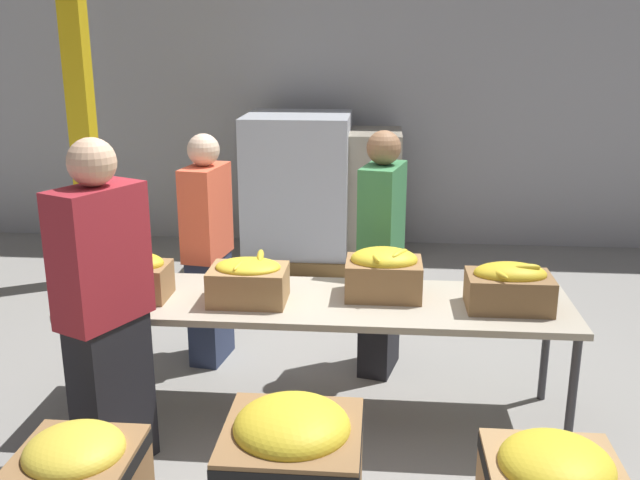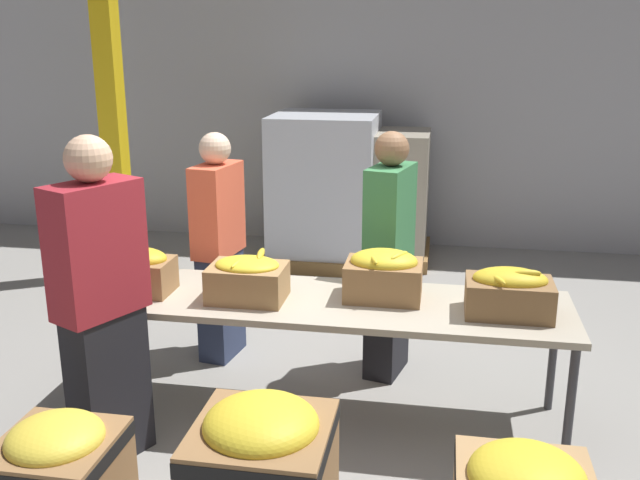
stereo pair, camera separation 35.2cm
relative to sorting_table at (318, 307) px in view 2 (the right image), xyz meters
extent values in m
plane|color=gray|center=(0.00, 0.00, -0.72)|extent=(30.00, 30.00, 0.00)
cube|color=#A8A8AD|center=(0.00, 3.89, 1.28)|extent=(16.00, 0.08, 4.00)
cube|color=#B2A893|center=(0.00, 0.00, 0.03)|extent=(2.94, 0.78, 0.04)
cylinder|color=#38383D|center=(-1.41, -0.33, -0.35)|extent=(0.05, 0.05, 0.73)
cylinder|color=#38383D|center=(1.41, -0.33, -0.35)|extent=(0.05, 0.05, 0.73)
cylinder|color=#38383D|center=(-1.41, 0.33, -0.35)|extent=(0.05, 0.05, 0.73)
cylinder|color=#38383D|center=(1.41, 0.33, -0.35)|extent=(0.05, 0.05, 0.73)
cube|color=olive|center=(-1.09, -0.07, 0.15)|extent=(0.41, 0.28, 0.20)
ellipsoid|color=gold|center=(-1.09, -0.07, 0.26)|extent=(0.37, 0.25, 0.12)
ellipsoid|color=gold|center=(-1.07, -0.04, 0.30)|extent=(0.12, 0.18, 0.04)
ellipsoid|color=gold|center=(-1.13, -0.03, 0.30)|extent=(0.21, 0.07, 0.06)
cube|color=#A37A4C|center=(-0.41, -0.08, 0.15)|extent=(0.44, 0.32, 0.21)
ellipsoid|color=yellow|center=(-0.41, -0.08, 0.26)|extent=(0.38, 0.28, 0.09)
ellipsoid|color=yellow|center=(-0.38, -0.05, 0.29)|extent=(0.18, 0.10, 0.04)
ellipsoid|color=yellow|center=(-0.44, -0.10, 0.28)|extent=(0.09, 0.22, 0.05)
ellipsoid|color=yellow|center=(-0.35, 0.02, 0.30)|extent=(0.08, 0.21, 0.05)
ellipsoid|color=yellow|center=(-0.39, -0.03, 0.28)|extent=(0.14, 0.18, 0.05)
cube|color=olive|center=(0.37, 0.08, 0.16)|extent=(0.44, 0.32, 0.22)
ellipsoid|color=yellow|center=(0.37, 0.08, 0.28)|extent=(0.39, 0.29, 0.13)
ellipsoid|color=yellow|center=(0.44, 0.07, 0.31)|extent=(0.15, 0.11, 0.04)
ellipsoid|color=yellow|center=(0.46, 0.05, 0.32)|extent=(0.13, 0.17, 0.06)
ellipsoid|color=yellow|center=(0.32, -0.02, 0.32)|extent=(0.08, 0.15, 0.04)
cube|color=olive|center=(1.08, -0.05, 0.15)|extent=(0.47, 0.31, 0.20)
ellipsoid|color=gold|center=(1.08, -0.05, 0.26)|extent=(0.41, 0.25, 0.12)
ellipsoid|color=gold|center=(1.17, -0.09, 0.31)|extent=(0.15, 0.07, 0.06)
ellipsoid|color=gold|center=(1.10, -0.09, 0.28)|extent=(0.21, 0.09, 0.05)
ellipsoid|color=gold|center=(0.99, -0.12, 0.28)|extent=(0.14, 0.20, 0.05)
cube|color=#2D3856|center=(-0.85, 0.74, -0.33)|extent=(0.26, 0.40, 0.77)
cube|color=#EA5B3D|center=(-0.85, 0.74, 0.37)|extent=(0.28, 0.47, 0.64)
sphere|color=beige|center=(-0.85, 0.74, 0.80)|extent=(0.22, 0.22, 0.22)
cube|color=black|center=(-1.05, -0.62, -0.29)|extent=(0.38, 0.46, 0.85)
cube|color=maroon|center=(-1.05, -0.62, 0.48)|extent=(0.43, 0.54, 0.70)
sphere|color=#DBAD89|center=(-1.05, -0.62, 0.96)|extent=(0.24, 0.24, 0.24)
cube|color=black|center=(0.36, 0.67, -0.32)|extent=(0.29, 0.42, 0.79)
cube|color=#387A47|center=(0.36, 0.67, 0.40)|extent=(0.32, 0.49, 0.66)
sphere|color=#896042|center=(0.36, 0.67, 0.84)|extent=(0.22, 0.22, 0.22)
cube|color=black|center=(-0.92, -1.38, -0.21)|extent=(0.50, 0.50, 0.07)
ellipsoid|color=yellow|center=(-0.92, -1.38, -0.14)|extent=(0.43, 0.43, 0.18)
cube|color=black|center=(0.01, -1.38, -0.04)|extent=(0.57, 0.57, 0.07)
ellipsoid|color=yellow|center=(0.01, -1.38, 0.02)|extent=(0.48, 0.48, 0.20)
ellipsoid|color=yellow|center=(1.07, -1.38, -0.10)|extent=(0.46, 0.46, 0.19)
cube|color=yellow|center=(-2.35, 2.32, 1.28)|extent=(0.19, 0.19, 4.00)
cube|color=olive|center=(0.12, 3.26, -0.65)|extent=(0.93, 0.93, 0.13)
cube|color=#A39984|center=(0.12, 3.26, 0.01)|extent=(0.85, 0.85, 1.20)
cube|color=olive|center=(-0.49, 3.13, -0.65)|extent=(1.12, 1.12, 0.13)
cube|color=silver|center=(-0.49, 3.13, 0.10)|extent=(1.03, 1.03, 1.37)
camera|label=1|loc=(0.34, -3.92, 1.55)|focal=40.00mm
camera|label=2|loc=(0.69, -3.87, 1.55)|focal=40.00mm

